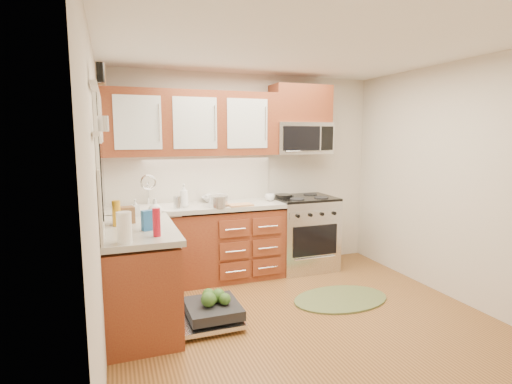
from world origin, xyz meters
name	(u,v)px	position (x,y,z in m)	size (l,w,h in m)	color
floor	(306,323)	(0.00, 0.00, 0.00)	(3.50, 3.50, 0.00)	brown
ceiling	(312,45)	(0.00, 0.00, 2.50)	(3.50, 3.50, 0.00)	white
wall_back	(246,173)	(0.00, 1.75, 1.25)	(3.50, 0.04, 2.50)	beige
wall_front	(478,238)	(0.00, -1.75, 1.25)	(3.50, 0.04, 2.50)	beige
wall_left	(98,202)	(-1.75, 0.00, 1.25)	(0.04, 3.50, 2.50)	beige
wall_right	(459,183)	(1.75, 0.00, 1.25)	(0.04, 3.50, 2.50)	beige
base_cabinet_back	(197,246)	(-0.73, 1.45, 0.42)	(2.05, 0.60, 0.85)	maroon
base_cabinet_left	(140,280)	(-1.45, 0.52, 0.42)	(0.60, 1.25, 0.85)	maroon
countertop_back	(196,207)	(-0.72, 1.44, 0.90)	(2.07, 0.64, 0.05)	#9D988F
countertop_left	(138,229)	(-1.44, 0.53, 0.90)	(0.64, 1.27, 0.05)	#9D988F
backsplash_back	(191,178)	(-0.73, 1.74, 1.21)	(2.05, 0.02, 0.57)	beige
backsplash_left	(102,197)	(-1.74, 0.52, 1.21)	(0.02, 1.25, 0.57)	beige
upper_cabinets	(192,124)	(-0.73, 1.57, 1.88)	(2.05, 0.35, 0.75)	maroon
cabinet_over_mw	(300,104)	(0.68, 1.57, 2.13)	(0.76, 0.35, 0.47)	maroon
range	(303,233)	(0.68, 1.43, 0.47)	(0.76, 0.64, 0.95)	silver
microwave	(301,138)	(0.68, 1.55, 1.70)	(0.76, 0.38, 0.40)	silver
sink	(151,219)	(-1.25, 1.42, 0.80)	(0.62, 0.50, 0.26)	white
dishwasher	(209,314)	(-0.86, 0.30, 0.10)	(0.70, 0.60, 0.20)	silver
window	(99,158)	(-1.74, 0.50, 1.55)	(0.03, 1.05, 1.05)	white
window_blind	(100,118)	(-1.71, 0.50, 1.88)	(0.02, 0.96, 0.40)	white
shelf_upper	(94,86)	(-1.72, -0.35, 2.05)	(0.04, 0.40, 0.03)	white
shelf_lower	(97,134)	(-1.72, -0.35, 1.75)	(0.04, 0.40, 0.03)	white
rug	(341,299)	(0.59, 0.35, 0.01)	(1.05, 0.68, 0.02)	#626B3D
skillet	(283,196)	(0.40, 1.45, 0.97)	(0.23, 0.23, 0.04)	black
stock_pot	(218,201)	(-0.52, 1.22, 0.99)	(0.22, 0.22, 0.13)	silver
cutting_board	(240,205)	(-0.25, 1.22, 0.93)	(0.28, 0.18, 0.02)	tan
canister	(178,203)	(-0.97, 1.25, 1.00)	(0.09, 0.09, 0.15)	silver
paper_towel_roll	(124,228)	(-1.57, -0.02, 1.05)	(0.11, 0.11, 0.24)	white
mustard_bottle	(116,213)	(-1.62, 0.62, 1.04)	(0.07, 0.07, 0.23)	orange
red_bottle	(157,222)	(-1.32, 0.11, 1.04)	(0.06, 0.06, 0.23)	#B30E20
wooden_box	(125,215)	(-1.54, 0.70, 1.00)	(0.16, 0.11, 0.16)	brown
blue_carton	(148,220)	(-1.36, 0.35, 1.01)	(0.11, 0.07, 0.17)	#225EA2
bowl_a	(213,199)	(-0.48, 1.60, 0.96)	(0.28, 0.28, 0.07)	#999999
bowl_b	(216,198)	(-0.44, 1.60, 0.97)	(0.28, 0.28, 0.09)	#999999
cup	(270,197)	(0.20, 1.42, 0.97)	(0.12, 0.12, 0.09)	#999999
soap_bottle_a	(184,196)	(-0.88, 1.36, 1.06)	(0.10, 0.10, 0.27)	#999999
soap_bottle_b	(135,207)	(-1.43, 1.05, 1.01)	(0.08, 0.08, 0.17)	#999999
soap_bottle_c	(155,208)	(-1.25, 0.92, 1.02)	(0.14, 0.14, 0.18)	#999999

